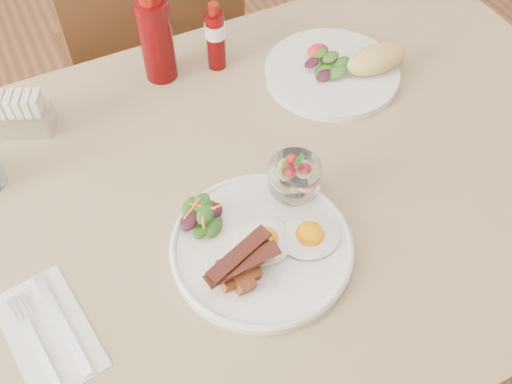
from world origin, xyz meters
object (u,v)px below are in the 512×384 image
at_px(chair_far, 153,60).
at_px(sugar_caddy, 25,115).
at_px(ketchup_bottle, 156,39).
at_px(table, 268,212).
at_px(fruit_cup, 295,177).
at_px(main_plate, 262,248).
at_px(hot_sauce_bottle, 215,37).
at_px(second_plate, 342,68).

xyz_separation_m(chair_far, sugar_caddy, (-0.33, -0.37, 0.26)).
bearing_deg(ketchup_bottle, table, -78.83).
height_order(table, ketchup_bottle, ketchup_bottle).
relative_size(fruit_cup, ketchup_bottle, 0.45).
distance_m(main_plate, hot_sauce_bottle, 0.45).
bearing_deg(fruit_cup, table, 106.76).
height_order(hot_sauce_bottle, sugar_caddy, hot_sauce_bottle).
bearing_deg(chair_far, fruit_cup, -88.69).
xyz_separation_m(table, sugar_caddy, (-0.33, 0.30, 0.13)).
xyz_separation_m(ketchup_bottle, hot_sauce_bottle, (0.11, -0.02, -0.02)).
distance_m(chair_far, hot_sauce_bottle, 0.46).
bearing_deg(ketchup_bottle, second_plate, -26.45).
relative_size(main_plate, fruit_cup, 3.38).
height_order(second_plate, sugar_caddy, sugar_caddy).
relative_size(ketchup_bottle, sugar_caddy, 1.79).
height_order(fruit_cup, sugar_caddy, fruit_cup).
distance_m(table, hot_sauce_bottle, 0.35).
bearing_deg(sugar_caddy, hot_sauce_bottle, 26.04).
xyz_separation_m(table, fruit_cup, (0.02, -0.05, 0.15)).
height_order(chair_far, main_plate, chair_far).
height_order(chair_far, fruit_cup, chair_far).
xyz_separation_m(chair_far, fruit_cup, (0.02, -0.72, 0.29)).
relative_size(table, sugar_caddy, 12.88).
bearing_deg(table, chair_far, 90.00).
bearing_deg(hot_sauce_bottle, ketchup_bottle, 168.35).
xyz_separation_m(second_plate, hot_sauce_bottle, (-0.21, 0.14, 0.05)).
relative_size(table, hot_sauce_bottle, 9.42).
bearing_deg(hot_sauce_bottle, chair_far, 96.98).
xyz_separation_m(second_plate, ketchup_bottle, (-0.32, 0.16, 0.07)).
xyz_separation_m(table, second_plate, (0.25, 0.18, 0.11)).
xyz_separation_m(fruit_cup, second_plate, (0.23, 0.23, -0.04)).
relative_size(chair_far, main_plate, 3.32).
height_order(fruit_cup, second_plate, fruit_cup).
distance_m(chair_far, sugar_caddy, 0.56).
bearing_deg(sugar_caddy, fruit_cup, -21.38).
xyz_separation_m(main_plate, fruit_cup, (0.09, 0.06, 0.05)).
bearing_deg(main_plate, fruit_cup, 35.58).
bearing_deg(fruit_cup, ketchup_bottle, 101.97).
distance_m(table, main_plate, 0.17).
bearing_deg(main_plate, chair_far, 84.70).
distance_m(table, fruit_cup, 0.16).
bearing_deg(second_plate, table, -144.87).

